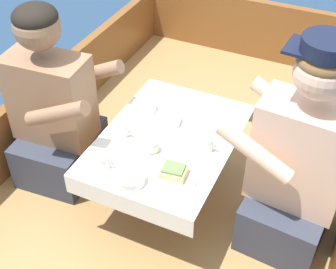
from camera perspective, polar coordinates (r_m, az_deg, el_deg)
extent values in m
plane|color=navy|center=(2.71, 0.19, -10.88)|extent=(60.00, 60.00, 0.00)
cube|color=#A87F4C|center=(2.61, 0.20, -9.06)|extent=(1.82, 3.20, 0.26)
cube|color=brown|center=(2.77, -16.60, 1.55)|extent=(0.06, 3.20, 0.38)
cube|color=brown|center=(3.59, 11.02, 12.44)|extent=(1.70, 0.06, 0.44)
cylinder|color=#B2B2B7|center=(2.36, 0.00, -4.31)|extent=(0.07, 0.07, 0.38)
cube|color=#A87F4C|center=(2.23, 0.00, -0.65)|extent=(0.58, 0.81, 0.02)
cube|color=white|center=(2.22, 0.00, -0.43)|extent=(0.61, 0.84, 0.00)
cube|color=white|center=(1.99, -5.11, -8.64)|extent=(0.61, 0.00, 0.10)
cube|color=white|center=(2.55, 3.95, 4.18)|extent=(0.61, 0.00, 0.10)
cube|color=#333847|center=(2.61, -12.85, -2.09)|extent=(0.39, 0.47, 0.26)
cube|color=#936B4C|center=(2.39, -14.08, 4.31)|extent=(0.42, 0.25, 0.46)
sphere|color=#936B4C|center=(2.20, -15.70, 12.51)|extent=(0.22, 0.22, 0.22)
ellipsoid|color=black|center=(2.18, -15.93, 13.63)|extent=(0.20, 0.20, 0.12)
cylinder|color=#936B4C|center=(2.40, -9.03, 7.42)|extent=(0.34, 0.10, 0.21)
cylinder|color=#936B4C|center=(2.16, -13.42, 2.49)|extent=(0.34, 0.10, 0.21)
cube|color=#333847|center=(2.31, 14.29, -9.34)|extent=(0.39, 0.47, 0.26)
cube|color=beige|center=(2.05, 15.98, -2.36)|extent=(0.42, 0.25, 0.50)
sphere|color=beige|center=(1.81, 18.28, 7.21)|extent=(0.21, 0.21, 0.21)
ellipsoid|color=brown|center=(1.79, 18.59, 8.49)|extent=(0.20, 0.20, 0.12)
cylinder|color=beige|center=(1.88, 10.47, -2.06)|extent=(0.34, 0.10, 0.21)
cylinder|color=beige|center=(2.15, 13.96, 3.56)|extent=(0.34, 0.10, 0.21)
cylinder|color=black|center=(1.76, 19.02, 10.21)|extent=(0.20, 0.20, 0.06)
cube|color=black|center=(1.79, 15.85, 10.29)|extent=(0.11, 0.16, 0.01)
cylinder|color=silver|center=(2.02, 0.68, -5.07)|extent=(0.22, 0.22, 0.01)
cylinder|color=silver|center=(2.39, 5.60, 2.93)|extent=(0.21, 0.21, 0.01)
cube|color=#E0BC7F|center=(2.01, 0.69, -4.61)|extent=(0.12, 0.10, 0.04)
cube|color=#669347|center=(1.99, 0.70, -4.12)|extent=(0.10, 0.08, 0.01)
cylinder|color=silver|center=(2.00, -4.69, -5.31)|extent=(0.14, 0.14, 0.04)
cylinder|color=beige|center=(1.99, -4.70, -5.11)|extent=(0.11, 0.11, 0.02)
cylinder|color=silver|center=(2.38, -2.93, 3.34)|extent=(0.12, 0.12, 0.04)
cylinder|color=beige|center=(2.37, -2.94, 3.53)|extent=(0.10, 0.10, 0.02)
cylinder|color=silver|center=(2.30, -0.02, 1.88)|extent=(0.13, 0.13, 0.04)
cylinder|color=beige|center=(2.29, -0.02, 2.08)|extent=(0.10, 0.10, 0.02)
cylinder|color=silver|center=(2.08, -8.02, -3.18)|extent=(0.07, 0.07, 0.06)
torus|color=silver|center=(2.06, -6.92, -3.50)|extent=(0.04, 0.01, 0.04)
cylinder|color=#3D2314|center=(2.07, -8.07, -2.83)|extent=(0.06, 0.06, 0.01)
cylinder|color=silver|center=(2.14, 4.73, -1.15)|extent=(0.06, 0.06, 0.07)
torus|color=silver|center=(2.13, 5.75, -1.38)|extent=(0.04, 0.01, 0.04)
cylinder|color=#3D2314|center=(2.13, 4.75, -0.75)|extent=(0.05, 0.05, 0.01)
cylinder|color=silver|center=(2.23, -5.76, 0.62)|extent=(0.07, 0.07, 0.06)
torus|color=silver|center=(2.21, -4.73, 0.36)|extent=(0.04, 0.01, 0.04)
cylinder|color=#3D2314|center=(2.21, -5.79, 0.99)|extent=(0.06, 0.06, 0.01)
cylinder|color=silver|center=(2.13, -1.99, -1.46)|extent=(0.06, 0.06, 0.05)
cylinder|color=beige|center=(2.13, -1.99, -1.46)|extent=(0.07, 0.07, 0.03)
cube|color=silver|center=(2.26, 6.28, 0.40)|extent=(0.11, 0.14, 0.00)
cube|color=silver|center=(2.13, -0.23, -2.44)|extent=(0.14, 0.11, 0.00)
ellipsoid|color=silver|center=(2.14, 1.61, -2.14)|extent=(0.04, 0.02, 0.01)
cube|color=silver|center=(2.46, -1.15, 4.33)|extent=(0.04, 0.17, 0.00)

